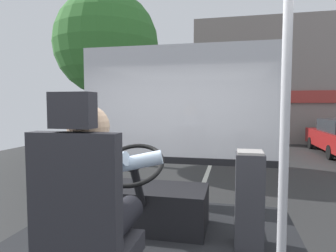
{
  "coord_description": "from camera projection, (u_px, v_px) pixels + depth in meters",
  "views": [
    {
      "loc": [
        0.67,
        -1.98,
        1.96
      ],
      "look_at": [
        0.01,
        1.05,
        1.74
      ],
      "focal_mm": 31.43,
      "sensor_mm": 36.0,
      "label": 1
    }
  ],
  "objects": [
    {
      "name": "ground",
      "position": [
        213.0,
        159.0,
        10.79
      ],
      "size": [
        18.0,
        44.0,
        0.06
      ],
      "color": "#2C2C2C"
    },
    {
      "name": "fare_box",
      "position": [
        249.0,
        199.0,
        2.49
      ],
      "size": [
        0.23,
        0.26,
        0.82
      ],
      "color": "#333338",
      "rests_on": "bus_floor"
    },
    {
      "name": "street_tree",
      "position": [
        107.0,
        44.0,
        9.78
      ],
      "size": [
        3.43,
        3.43,
        5.7
      ],
      "color": "#4C3828",
      "rests_on": "ground"
    },
    {
      "name": "steering_console",
      "position": [
        150.0,
        205.0,
        2.88
      ],
      "size": [
        1.1,
        1.03,
        0.88
      ],
      "color": "black",
      "rests_on": "bus_floor"
    },
    {
      "name": "bus_driver",
      "position": [
        95.0,
        192.0,
        1.71
      ],
      "size": [
        0.73,
        0.56,
        0.79
      ],
      "color": "black",
      "rests_on": "driver_seat"
    },
    {
      "name": "windshield_panel",
      "position": [
        177.0,
        118.0,
        3.66
      ],
      "size": [
        2.5,
        0.08,
        1.48
      ],
      "color": "silver"
    },
    {
      "name": "parked_car_blue",
      "position": [
        292.0,
        122.0,
        22.21
      ],
      "size": [
        1.97,
        4.03,
        1.28
      ],
      "color": "navy",
      "rests_on": "ground"
    },
    {
      "name": "driver_seat",
      "position": [
        85.0,
        230.0,
        1.6
      ],
      "size": [
        0.48,
        0.48,
        1.27
      ],
      "color": "black",
      "rests_on": "bus_floor"
    },
    {
      "name": "shop_building",
      "position": [
        294.0,
        83.0,
        16.98
      ],
      "size": [
        10.96,
        5.55,
        6.42
      ],
      "color": "gray",
      "rests_on": "ground"
    },
    {
      "name": "handrail_pole",
      "position": [
        284.0,
        148.0,
        1.38
      ],
      "size": [
        0.04,
        0.04,
        2.01
      ],
      "color": "#B7B7BC",
      "rests_on": "bus_floor"
    },
    {
      "name": "parked_car_charcoal",
      "position": [
        301.0,
        128.0,
        16.93
      ],
      "size": [
        1.96,
        4.05,
        1.25
      ],
      "color": "#474C51",
      "rests_on": "ground"
    }
  ]
}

